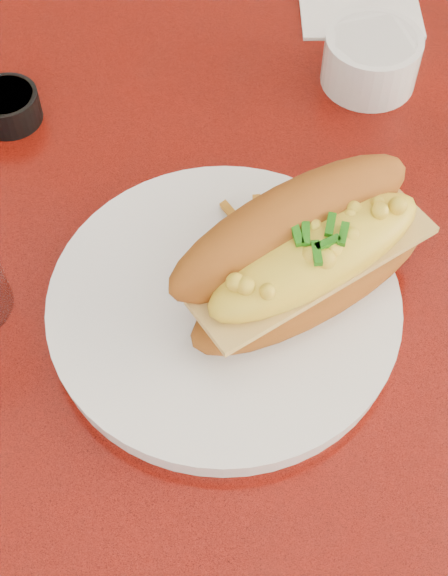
{
  "coord_description": "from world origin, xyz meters",
  "views": [
    {
      "loc": [
        -0.11,
        -0.47,
        1.36
      ],
      "look_at": [
        -0.12,
        -0.11,
        0.81
      ],
      "focal_mm": 50.0,
      "sensor_mm": 36.0,
      "label": 1
    }
  ],
  "objects_px": {
    "fork": "(306,261)",
    "dinner_plate": "(224,306)",
    "sauce_cup_left": "(8,105)",
    "booth_bench_far": "(307,54)",
    "diner_table": "(340,313)",
    "mac_hoagie": "(306,252)",
    "gravy_ramekin": "(371,58)"
  },
  "relations": [
    {
      "from": "dinner_plate",
      "to": "gravy_ramekin",
      "type": "relative_size",
      "value": 3.79
    },
    {
      "from": "sauce_cup_left",
      "to": "dinner_plate",
      "type": "bearing_deg",
      "value": -44.57
    },
    {
      "from": "diner_table",
      "to": "gravy_ramekin",
      "type": "xyz_separation_m",
      "value": [
        0.02,
        0.19,
        0.19
      ]
    },
    {
      "from": "dinner_plate",
      "to": "sauce_cup_left",
      "type": "relative_size",
      "value": 5.32
    },
    {
      "from": "gravy_ramekin",
      "to": "diner_table",
      "type": "bearing_deg",
      "value": -94.52
    },
    {
      "from": "diner_table",
      "to": "mac_hoagie",
      "type": "xyz_separation_m",
      "value": [
        -0.06,
        -0.09,
        0.23
      ]
    },
    {
      "from": "dinner_plate",
      "to": "mac_hoagie",
      "type": "bearing_deg",
      "value": 17.82
    },
    {
      "from": "dinner_plate",
      "to": "sauce_cup_left",
      "type": "distance_m",
      "value": 0.32
    },
    {
      "from": "dinner_plate",
      "to": "gravy_ramekin",
      "type": "xyz_separation_m",
      "value": [
        0.14,
        0.3,
        0.02
      ]
    },
    {
      "from": "diner_table",
      "to": "mac_hoagie",
      "type": "bearing_deg",
      "value": -124.26
    },
    {
      "from": "booth_bench_far",
      "to": "gravy_ramekin",
      "type": "xyz_separation_m",
      "value": [
        0.02,
        -0.62,
        0.51
      ]
    },
    {
      "from": "gravy_ramekin",
      "to": "sauce_cup_left",
      "type": "bearing_deg",
      "value": -168.63
    },
    {
      "from": "booth_bench_far",
      "to": "gravy_ramekin",
      "type": "relative_size",
      "value": 11.45
    },
    {
      "from": "booth_bench_far",
      "to": "gravy_ramekin",
      "type": "height_order",
      "value": "booth_bench_far"
    },
    {
      "from": "booth_bench_far",
      "to": "mac_hoagie",
      "type": "relative_size",
      "value": 4.69
    },
    {
      "from": "dinner_plate",
      "to": "sauce_cup_left",
      "type": "xyz_separation_m",
      "value": [
        -0.23,
        0.23,
        0.01
      ]
    },
    {
      "from": "booth_bench_far",
      "to": "dinner_plate",
      "type": "relative_size",
      "value": 3.02
    },
    {
      "from": "dinner_plate",
      "to": "fork",
      "type": "xyz_separation_m",
      "value": [
        0.07,
        0.04,
        0.01
      ]
    },
    {
      "from": "booth_bench_far",
      "to": "fork",
      "type": "relative_size",
      "value": 9.04
    },
    {
      "from": "mac_hoagie",
      "to": "booth_bench_far",
      "type": "bearing_deg",
      "value": 49.88
    },
    {
      "from": "diner_table",
      "to": "booth_bench_far",
      "type": "xyz_separation_m",
      "value": [
        0.0,
        0.81,
        -0.32
      ]
    },
    {
      "from": "diner_table",
      "to": "sauce_cup_left",
      "type": "distance_m",
      "value": 0.41
    },
    {
      "from": "fork",
      "to": "sauce_cup_left",
      "type": "distance_m",
      "value": 0.35
    },
    {
      "from": "fork",
      "to": "sauce_cup_left",
      "type": "bearing_deg",
      "value": 66.23
    },
    {
      "from": "booth_bench_far",
      "to": "mac_hoagie",
      "type": "bearing_deg",
      "value": -93.71
    },
    {
      "from": "booth_bench_far",
      "to": "mac_hoagie",
      "type": "xyz_separation_m",
      "value": [
        -0.06,
        -0.9,
        0.55
      ]
    },
    {
      "from": "booth_bench_far",
      "to": "sauce_cup_left",
      "type": "xyz_separation_m",
      "value": [
        -0.35,
        -0.69,
        0.5
      ]
    },
    {
      "from": "sauce_cup_left",
      "to": "booth_bench_far",
      "type": "bearing_deg",
      "value": 62.93
    },
    {
      "from": "fork",
      "to": "dinner_plate",
      "type": "bearing_deg",
      "value": 129.92
    },
    {
      "from": "diner_table",
      "to": "dinner_plate",
      "type": "bearing_deg",
      "value": -139.31
    },
    {
      "from": "mac_hoagie",
      "to": "gravy_ramekin",
      "type": "xyz_separation_m",
      "value": [
        0.07,
        0.28,
        -0.04
      ]
    },
    {
      "from": "fork",
      "to": "gravy_ramekin",
      "type": "xyz_separation_m",
      "value": [
        0.07,
        0.26,
        0.01
      ]
    }
  ]
}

